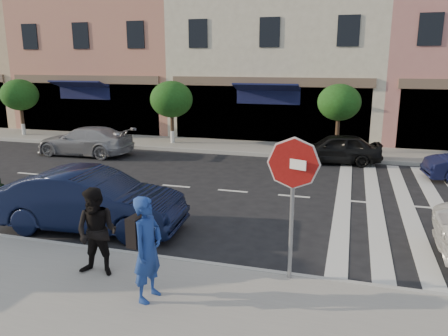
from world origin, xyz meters
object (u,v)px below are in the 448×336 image
stop_sign (293,178)px  walker (97,232)px  photographer (148,249)px  car_far_left (85,141)px  car_near_mid (91,201)px  car_far_mid (336,148)px

stop_sign → walker: 3.80m
photographer → walker: (-1.31, 0.53, -0.06)m
walker → car_far_left: walker is taller
photographer → car_near_mid: 4.09m
car_far_mid → photographer: bearing=-19.6°
car_near_mid → car_far_left: (-5.40, 7.83, -0.12)m
photographer → walker: bearing=75.6°
stop_sign → walker: bearing=-144.6°
car_far_mid → walker: bearing=-26.1°
walker → car_far_left: 12.34m
car_near_mid → car_far_left: car_near_mid is taller
walker → car_far_mid: (3.90, 11.63, -0.38)m
photographer → walker: 1.42m
stop_sign → car_far_left: 14.12m
walker → car_far_left: (-7.03, 10.13, -0.37)m
car_near_mid → car_far_left: 9.52m
walker → car_near_mid: 2.83m
photographer → car_near_mid: (-2.94, 2.83, -0.31)m
car_near_mid → walker: bearing=-149.3°
photographer → walker: size_ratio=1.07×
car_far_left → car_far_mid: car_far_left is taller
car_far_left → walker: bearing=34.4°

